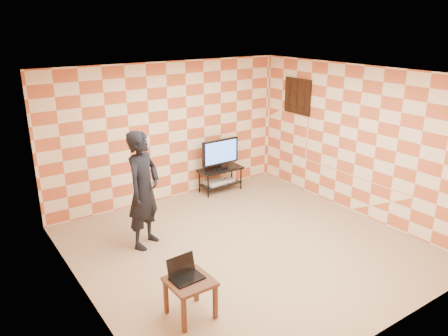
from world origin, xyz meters
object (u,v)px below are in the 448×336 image
(tv_stand, at_px, (220,174))
(tv, at_px, (220,153))
(person, at_px, (144,190))
(side_table, at_px, (190,287))

(tv_stand, distance_m, tv, 0.48)
(tv_stand, relative_size, person, 0.50)
(tv_stand, xyz_separation_m, tv, (-0.00, -0.00, 0.48))
(side_table, bearing_deg, tv, 50.87)
(tv_stand, distance_m, person, 2.65)
(tv_stand, distance_m, side_table, 4.11)
(tv_stand, xyz_separation_m, side_table, (-2.59, -3.19, 0.05))
(tv_stand, bearing_deg, person, -151.36)
(tv, height_order, person, person)
(tv, bearing_deg, tv_stand, 89.00)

